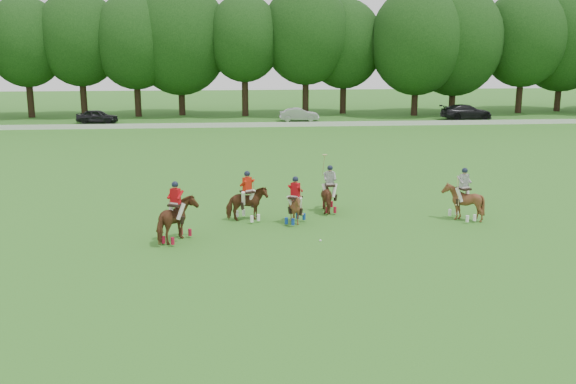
{
  "coord_description": "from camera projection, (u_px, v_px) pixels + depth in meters",
  "views": [
    {
      "loc": [
        -1.79,
        -22.5,
        7.54
      ],
      "look_at": [
        0.65,
        4.2,
        1.4
      ],
      "focal_mm": 40.0,
      "sensor_mm": 36.0,
      "label": 1
    }
  ],
  "objects": [
    {
      "name": "polo_red_c",
      "position": [
        295.0,
        207.0,
        27.64
      ],
      "size": [
        1.59,
        1.62,
        2.08
      ],
      "color": "#542616",
      "rests_on": "ground"
    },
    {
      "name": "car_left",
      "position": [
        97.0,
        116.0,
        63.47
      ],
      "size": [
        4.18,
        2.15,
        1.36
      ],
      "primitive_type": "imported",
      "rotation": [
        0.0,
        0.0,
        1.43
      ],
      "color": "black",
      "rests_on": "ground"
    },
    {
      "name": "car_right",
      "position": [
        466.0,
        112.0,
        66.8
      ],
      "size": [
        5.46,
        2.54,
        1.54
      ],
      "primitive_type": "imported",
      "rotation": [
        0.0,
        0.0,
        1.64
      ],
      "color": "black",
      "rests_on": "ground"
    },
    {
      "name": "polo_ball",
      "position": [
        320.0,
        241.0,
        25.23
      ],
      "size": [
        0.09,
        0.09,
        0.09
      ],
      "primitive_type": "sphere",
      "color": "white",
      "rests_on": "ground"
    },
    {
      "name": "polo_red_b",
      "position": [
        247.0,
        203.0,
        28.1
      ],
      "size": [
        1.96,
        1.9,
        2.23
      ],
      "color": "#542616",
      "rests_on": "ground"
    },
    {
      "name": "boundary_rail",
      "position": [
        249.0,
        125.0,
        60.53
      ],
      "size": [
        120.0,
        0.1,
        0.44
      ],
      "primitive_type": "cube",
      "color": "white",
      "rests_on": "ground"
    },
    {
      "name": "polo_stripe_a",
      "position": [
        330.0,
        195.0,
        29.62
      ],
      "size": [
        1.08,
        1.74,
        2.73
      ],
      "color": "#542616",
      "rests_on": "ground"
    },
    {
      "name": "tree_line",
      "position": [
        247.0,
        39.0,
        68.51
      ],
      "size": [
        117.98,
        14.32,
        14.75
      ],
      "color": "black",
      "rests_on": "ground"
    },
    {
      "name": "ground",
      "position": [
        281.0,
        254.0,
        23.69
      ],
      "size": [
        180.0,
        180.0,
        0.0
      ],
      "primitive_type": "plane",
      "color": "#337421",
      "rests_on": "ground"
    },
    {
      "name": "polo_red_a",
      "position": [
        176.0,
        220.0,
        25.08
      ],
      "size": [
        1.78,
        2.24,
        2.42
      ],
      "color": "#542616",
      "rests_on": "ground"
    },
    {
      "name": "car_mid",
      "position": [
        299.0,
        115.0,
        65.27
      ],
      "size": [
        4.05,
        1.54,
        1.32
      ],
      "primitive_type": "imported",
      "rotation": [
        0.0,
        0.0,
        1.54
      ],
      "color": "#A9A9AF",
      "rests_on": "ground"
    },
    {
      "name": "polo_stripe_b",
      "position": [
        463.0,
        201.0,
        28.21
      ],
      "size": [
        1.73,
        1.83,
        2.34
      ],
      "color": "#542616",
      "rests_on": "ground"
    }
  ]
}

